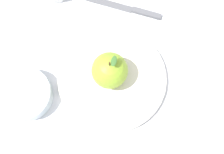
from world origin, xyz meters
TOP-DOWN VIEW (x-y plane):
  - ground_plane at (0.00, 0.00)m, footprint 2.40×2.40m
  - dinner_plate at (-0.02, -0.04)m, footprint 0.26×0.26m
  - apple at (-0.02, -0.04)m, footprint 0.08×0.08m
  - side_bowl at (-0.22, 0.01)m, footprint 0.12×0.12m
  - knife at (0.11, 0.10)m, footprint 0.16×0.16m

SIDE VIEW (x-z plane):
  - ground_plane at x=0.00m, z-range 0.00..0.00m
  - knife at x=0.11m, z-range 0.00..0.01m
  - dinner_plate at x=-0.02m, z-range 0.00..0.02m
  - side_bowl at x=-0.22m, z-range 0.00..0.04m
  - apple at x=-0.02m, z-range 0.01..0.11m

